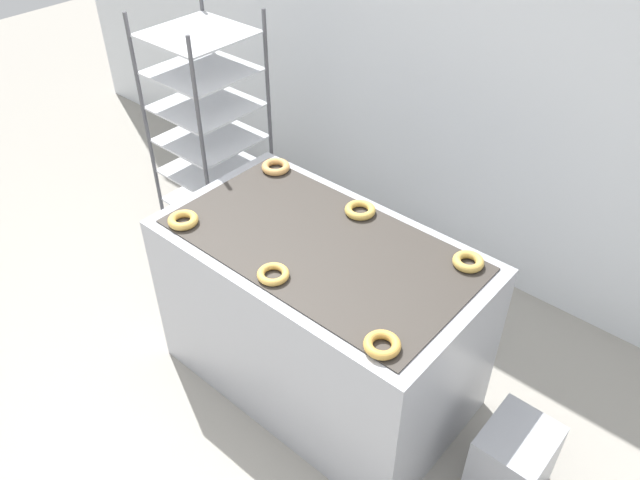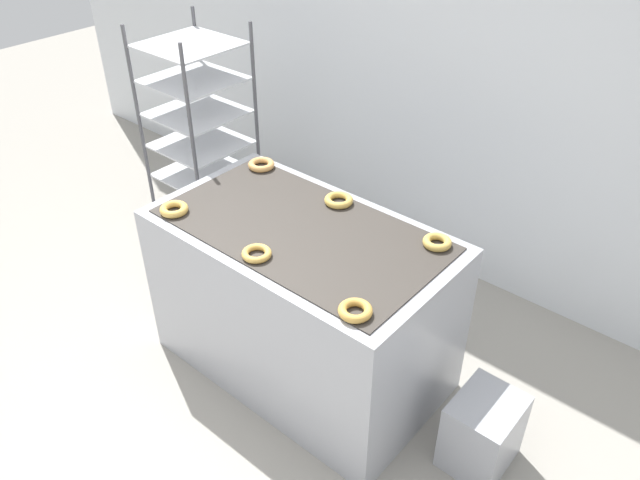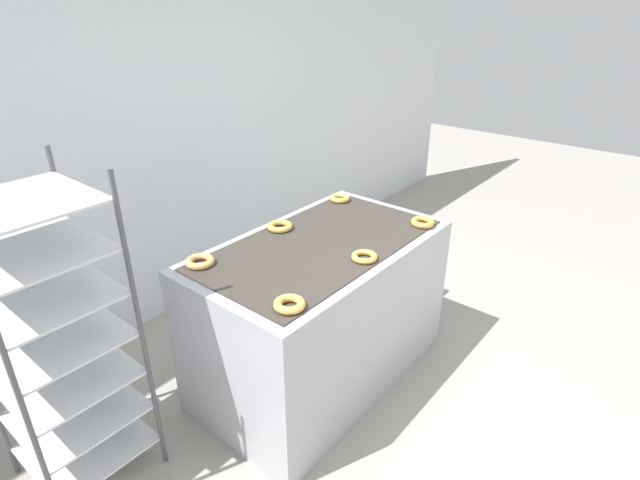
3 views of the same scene
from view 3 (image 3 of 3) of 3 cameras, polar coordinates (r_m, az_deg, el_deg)
name	(u,v)px [view 3 (image 3 of 3)]	position (r m, az deg, el deg)	size (l,w,h in m)	color
ground_plane	(412,424)	(3.16, 10.43, -20.00)	(14.00, 14.00, 0.00)	#9E998E
wall_back	(164,131)	(3.77, -17.37, 11.81)	(8.00, 0.05, 2.80)	silver
fryer_machine	(320,312)	(3.14, 0.01, -8.29)	(1.58, 0.89, 0.97)	#A8AAB2
baking_rack_cart	(57,339)	(2.64, -27.89, -9.96)	(0.57, 0.57, 1.64)	#4C4C51
glaze_bin	(399,278)	(4.10, 9.00, -4.27)	(0.30, 0.36, 0.41)	#A8AAB2
donut_near_left	(289,304)	(2.31, -3.52, -7.34)	(0.15, 0.15, 0.04)	gold
donut_near_center	(364,257)	(2.72, 5.08, -1.92)	(0.14, 0.14, 0.03)	gold
donut_near_right	(423,222)	(3.18, 11.66, 2.00)	(0.15, 0.15, 0.04)	gold
donut_far_left	(200,261)	(2.73, -13.58, -2.39)	(0.16, 0.16, 0.04)	tan
donut_far_center	(280,226)	(3.07, -4.60, 1.57)	(0.15, 0.15, 0.04)	gold
donut_far_right	(340,198)	(3.50, 2.28, 4.80)	(0.14, 0.14, 0.04)	gold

